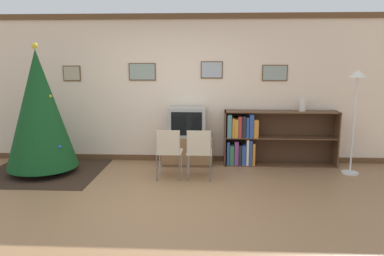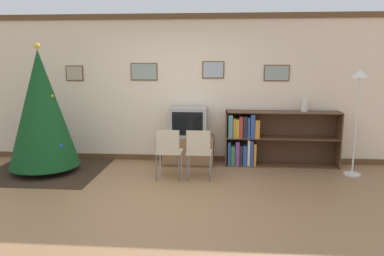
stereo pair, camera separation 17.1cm
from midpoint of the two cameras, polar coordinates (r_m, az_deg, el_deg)
ground_plane at (r=5.17m, az=-4.13°, el=-11.15°), size 24.00×24.00×0.00m
wall_back at (r=6.96m, az=-1.57°, el=5.95°), size 8.72×0.11×2.70m
area_rug at (r=6.92m, az=-20.68°, el=-6.14°), size 1.92×1.74×0.01m
christmas_tree at (r=6.70m, az=-21.28°, el=2.72°), size 1.15×1.15×2.15m
tv_console at (r=6.83m, az=0.19°, el=-3.39°), size 0.91×0.45×0.53m
television at (r=6.72m, az=0.19°, el=0.95°), size 0.66×0.44×0.53m
folding_chair_left at (r=5.95m, az=-2.80°, el=-3.44°), size 0.40×0.40×0.82m
folding_chair_right at (r=5.91m, az=1.86°, el=-3.53°), size 0.40×0.40×0.82m
bookshelf at (r=6.86m, az=11.07°, el=-1.64°), size 2.01×0.36×0.99m
vase at (r=6.91m, az=17.44°, el=3.36°), size 0.12×0.12×0.23m
standing_lamp at (r=6.61m, az=24.70°, el=4.57°), size 0.28×0.28×1.73m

